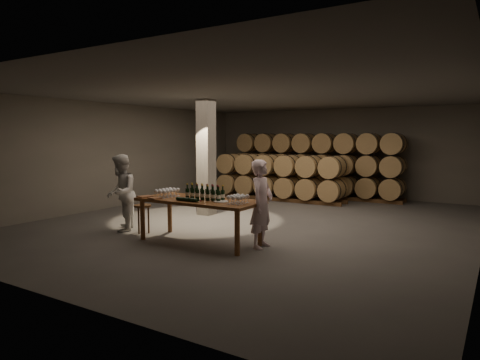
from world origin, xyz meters
The scene contains 15 objects.
room centered at (-1.80, 0.20, 1.60)m, with size 12.00×12.00×12.00m.
tasting_table centered at (0.00, -2.50, 0.80)m, with size 2.60×1.10×0.90m.
barrel_stack_back centered at (-0.57, 5.20, 1.20)m, with size 6.26×0.95×2.31m.
barrel_stack_front centered at (-1.35, 3.80, 0.83)m, with size 4.70×0.95×1.57m.
bottle_cluster centered at (0.13, -2.49, 1.01)m, with size 0.86×0.23×0.32m.
lying_bottles centered at (-0.02, -2.87, 0.94)m, with size 0.59×0.07×0.07m.
glass_cluster_left centered at (-0.81, -2.57, 1.03)m, with size 0.31×0.53×0.18m.
glass_cluster_right centered at (0.96, -2.55, 1.02)m, with size 0.30×0.41×0.17m.
plate centered at (0.58, -2.57, 0.91)m, with size 0.29×0.29×0.02m, color white.
notebook_near centered at (-0.80, -2.95, 0.92)m, with size 0.23×0.19×0.03m, color brown.
notebook_corner centered at (-1.17, -2.85, 0.91)m, with size 0.22×0.28×0.02m, color brown.
pen centered at (-0.70, -2.90, 0.91)m, with size 0.01×0.01×0.13m, color black.
stool centered at (-1.62, -2.48, 0.53)m, with size 0.39×0.39×0.65m.
person_man centered at (1.28, -2.19, 0.87)m, with size 0.63×0.41×1.73m, color silver.
person_woman centered at (-2.21, -2.57, 0.89)m, with size 0.86×0.67×1.77m, color silver.
Camera 1 is at (5.25, -9.41, 2.15)m, focal length 32.00 mm.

